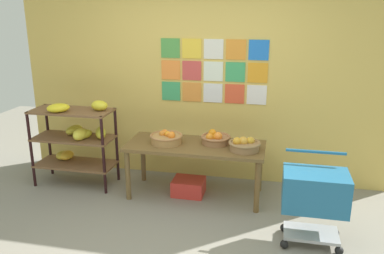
% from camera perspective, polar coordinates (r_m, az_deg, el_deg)
% --- Properties ---
extents(ground, '(9.61, 9.61, 0.00)m').
position_cam_1_polar(ground, '(3.91, -4.33, -17.29)').
color(ground, gray).
extents(back_wall_with_art, '(4.74, 0.07, 2.77)m').
position_cam_1_polar(back_wall_with_art, '(5.08, 1.23, 7.72)').
color(back_wall_with_art, '#D9B757').
rests_on(back_wall_with_art, ground).
extents(banana_shelf_unit, '(1.00, 0.53, 1.10)m').
position_cam_1_polar(banana_shelf_unit, '(5.20, -16.24, -1.17)').
color(banana_shelf_unit, black).
rests_on(banana_shelf_unit, ground).
extents(display_table, '(1.61, 0.67, 0.65)m').
position_cam_1_polar(display_table, '(4.69, 0.48, -3.36)').
color(display_table, brown).
rests_on(display_table, ground).
extents(fruit_basket_back_right, '(0.39, 0.39, 0.16)m').
position_cam_1_polar(fruit_basket_back_right, '(4.69, -3.67, -1.57)').
color(fruit_basket_back_right, '#AD8048').
rests_on(fruit_basket_back_right, display_table).
extents(fruit_basket_left, '(0.35, 0.35, 0.16)m').
position_cam_1_polar(fruit_basket_left, '(4.68, 3.37, -1.63)').
color(fruit_basket_left, '#9C6B44').
rests_on(fruit_basket_left, display_table).
extents(fruit_basket_centre, '(0.36, 0.36, 0.16)m').
position_cam_1_polar(fruit_basket_centre, '(4.50, 7.50, -2.48)').
color(fruit_basket_centre, '#947048').
rests_on(fruit_basket_centre, display_table).
extents(produce_crate_under_table, '(0.38, 0.31, 0.19)m').
position_cam_1_polar(produce_crate_under_table, '(4.89, -0.49, -8.51)').
color(produce_crate_under_table, red).
rests_on(produce_crate_under_table, ground).
extents(shopping_cart, '(0.59, 0.45, 0.86)m').
position_cam_1_polar(shopping_cart, '(3.94, 17.10, -9.08)').
color(shopping_cart, black).
rests_on(shopping_cart, ground).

